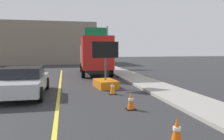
{
  "coord_description": "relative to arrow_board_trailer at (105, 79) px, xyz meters",
  "views": [
    {
      "loc": [
        0.3,
        0.52,
        2.28
      ],
      "look_at": [
        1.47,
        5.81,
        1.74
      ],
      "focal_mm": 34.49,
      "sensor_mm": 36.0,
      "label": 1
    }
  ],
  "objects": [
    {
      "name": "traffic_cone_mid_lane",
      "position": [
        0.06,
        -4.77,
        -0.15
      ],
      "size": [
        0.36,
        0.36,
        0.68
      ],
      "color": "black",
      "rests_on": "ground"
    },
    {
      "name": "pickup_car",
      "position": [
        -4.33,
        -1.25,
        0.22
      ],
      "size": [
        2.2,
        4.56,
        1.38
      ],
      "color": "silver",
      "rests_on": "ground"
    },
    {
      "name": "lane_center_stripe",
      "position": [
        -2.65,
        -6.88,
        -0.48
      ],
      "size": [
        0.14,
        36.0,
        0.01
      ],
      "primitive_type": "cube",
      "color": "yellow",
      "rests_on": "ground"
    },
    {
      "name": "box_truck",
      "position": [
        0.29,
        6.48,
        1.3
      ],
      "size": [
        2.79,
        7.27,
        3.26
      ],
      "color": "black",
      "rests_on": "ground"
    },
    {
      "name": "traffic_cone_near_sign",
      "position": [
        0.21,
        -7.88,
        -0.14
      ],
      "size": [
        0.36,
        0.36,
        0.7
      ],
      "color": "black",
      "rests_on": "ground"
    },
    {
      "name": "far_building_block",
      "position": [
        -5.63,
        24.05,
        2.64
      ],
      "size": [
        16.14,
        8.95,
        6.24
      ],
      "primitive_type": "cube",
      "color": "gray",
      "rests_on": "ground"
    },
    {
      "name": "arrow_board_trailer",
      "position": [
        0.0,
        0.0,
        0.0
      ],
      "size": [
        1.6,
        1.92,
        2.7
      ],
      "color": "orange",
      "rests_on": "ground"
    },
    {
      "name": "highway_guide_sign",
      "position": [
        1.98,
        13.18,
        2.94
      ],
      "size": [
        2.79,
        0.22,
        5.0
      ],
      "color": "gray",
      "rests_on": "ground"
    },
    {
      "name": "traffic_cone_far_lane",
      "position": [
        -0.01,
        -1.94,
        -0.13
      ],
      "size": [
        0.36,
        0.36,
        0.72
      ],
      "color": "black",
      "rests_on": "ground"
    }
  ]
}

